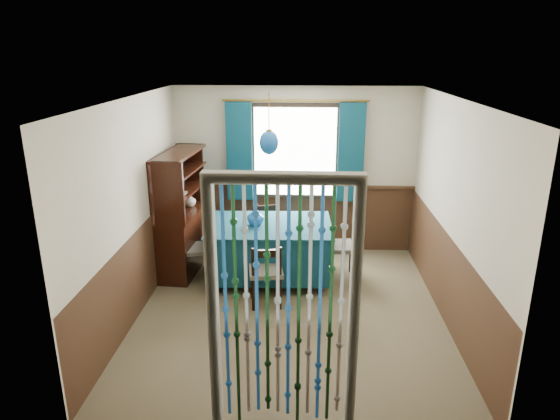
# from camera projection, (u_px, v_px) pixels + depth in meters

# --- Properties ---
(floor) EXTENTS (4.00, 4.00, 0.00)m
(floor) POSITION_uv_depth(u_px,v_px,m) (290.00, 311.00, 5.99)
(floor) COLOR brown
(floor) RESTS_ON ground
(ceiling) EXTENTS (4.00, 4.00, 0.00)m
(ceiling) POSITION_uv_depth(u_px,v_px,m) (292.00, 99.00, 5.22)
(ceiling) COLOR silver
(ceiling) RESTS_ON ground
(wall_back) EXTENTS (3.60, 0.00, 3.60)m
(wall_back) POSITION_uv_depth(u_px,v_px,m) (295.00, 171.00, 7.50)
(wall_back) COLOR beige
(wall_back) RESTS_ON ground
(wall_front) EXTENTS (3.60, 0.00, 3.60)m
(wall_front) POSITION_uv_depth(u_px,v_px,m) (283.00, 296.00, 3.70)
(wall_front) COLOR beige
(wall_front) RESTS_ON ground
(wall_left) EXTENTS (0.00, 4.00, 4.00)m
(wall_left) POSITION_uv_depth(u_px,v_px,m) (133.00, 210.00, 5.69)
(wall_left) COLOR beige
(wall_left) RESTS_ON ground
(wall_right) EXTENTS (0.00, 4.00, 4.00)m
(wall_right) POSITION_uv_depth(u_px,v_px,m) (453.00, 215.00, 5.51)
(wall_right) COLOR beige
(wall_right) RESTS_ON ground
(wainscot_back) EXTENTS (3.60, 0.00, 3.60)m
(wainscot_back) POSITION_uv_depth(u_px,v_px,m) (294.00, 218.00, 7.72)
(wainscot_back) COLOR #412818
(wainscot_back) RESTS_ON ground
(wainscot_front) EXTENTS (3.60, 0.00, 3.60)m
(wainscot_front) POSITION_uv_depth(u_px,v_px,m) (283.00, 380.00, 3.95)
(wainscot_front) COLOR #412818
(wainscot_front) RESTS_ON ground
(wainscot_left) EXTENTS (0.00, 4.00, 4.00)m
(wainscot_left) POSITION_uv_depth(u_px,v_px,m) (140.00, 270.00, 5.92)
(wainscot_left) COLOR #412818
(wainscot_left) RESTS_ON ground
(wainscot_right) EXTENTS (0.00, 4.00, 4.00)m
(wainscot_right) POSITION_uv_depth(u_px,v_px,m) (445.00, 276.00, 5.75)
(wainscot_right) COLOR #412818
(wainscot_right) RESTS_ON ground
(window) EXTENTS (1.32, 0.12, 1.42)m
(window) POSITION_uv_depth(u_px,v_px,m) (295.00, 152.00, 7.36)
(window) COLOR black
(window) RESTS_ON wall_back
(doorway) EXTENTS (1.16, 0.12, 2.18)m
(doorway) POSITION_uv_depth(u_px,v_px,m) (283.00, 316.00, 3.82)
(doorway) COLOR silver
(doorway) RESTS_ON ground
(dining_table) EXTENTS (1.68, 1.19, 0.79)m
(dining_table) POSITION_uv_depth(u_px,v_px,m) (270.00, 248.00, 6.70)
(dining_table) COLOR #0E3B4C
(dining_table) RESTS_ON floor
(chair_near) EXTENTS (0.45, 0.44, 0.81)m
(chair_near) POSITION_uv_depth(u_px,v_px,m) (266.00, 273.00, 6.00)
(chair_near) COLOR black
(chair_near) RESTS_ON floor
(chair_far) EXTENTS (0.49, 0.48, 0.82)m
(chair_far) POSITION_uv_depth(u_px,v_px,m) (269.00, 230.00, 7.39)
(chair_far) COLOR black
(chair_far) RESTS_ON floor
(chair_left) EXTENTS (0.48, 0.50, 0.82)m
(chair_left) POSITION_uv_depth(u_px,v_px,m) (194.00, 249.00, 6.70)
(chair_left) COLOR black
(chair_left) RESTS_ON floor
(chair_right) EXTENTS (0.43, 0.45, 0.85)m
(chair_right) POSITION_uv_depth(u_px,v_px,m) (344.00, 247.00, 6.74)
(chair_right) COLOR black
(chair_right) RESTS_ON floor
(sideboard) EXTENTS (0.54, 1.32, 1.68)m
(sideboard) POSITION_uv_depth(u_px,v_px,m) (183.00, 229.00, 7.02)
(sideboard) COLOR black
(sideboard) RESTS_ON floor
(pendant_lamp) EXTENTS (0.24, 0.24, 0.77)m
(pendant_lamp) POSITION_uv_depth(u_px,v_px,m) (269.00, 142.00, 6.26)
(pendant_lamp) COLOR olive
(pendant_lamp) RESTS_ON ceiling
(vase_table) EXTENTS (0.24, 0.24, 0.21)m
(vase_table) POSITION_uv_depth(u_px,v_px,m) (255.00, 217.00, 6.55)
(vase_table) COLOR #17559E
(vase_table) RESTS_ON dining_table
(bowl_shelf) EXTENTS (0.26, 0.26, 0.06)m
(bowl_shelf) POSITION_uv_depth(u_px,v_px,m) (179.00, 194.00, 6.54)
(bowl_shelf) COLOR beige
(bowl_shelf) RESTS_ON sideboard
(vase_sideboard) EXTENTS (0.26, 0.26, 0.21)m
(vase_sideboard) POSITION_uv_depth(u_px,v_px,m) (190.00, 199.00, 7.15)
(vase_sideboard) COLOR beige
(vase_sideboard) RESTS_ON sideboard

